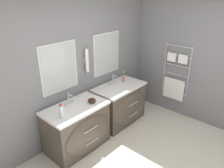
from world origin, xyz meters
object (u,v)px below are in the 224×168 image
Objects in this scene: vanity_right at (120,104)px; flower_vase at (123,77)px; toiletry_bottle at (61,111)px; vanity_left at (78,128)px; amenity_bowl at (92,101)px.

vanity_right is 4.60× the size of flower_vase.
vanity_left is at bearing 10.54° from toiletry_bottle.
vanity_right is at bearing 0.00° from vanity_left.
amenity_bowl is (0.61, -0.00, -0.06)m from toiletry_bottle.
flower_vase is (1.66, 0.18, -0.01)m from toiletry_bottle.
vanity_left is 7.71× the size of amenity_bowl.
flower_vase is (1.33, 0.11, 0.48)m from vanity_left.
toiletry_bottle reaches higher than vanity_right.
flower_vase reaches higher than toiletry_bottle.
vanity_right is at bearing 4.23° from amenity_bowl.
amenity_bowl is at bearing -170.52° from flower_vase.
toiletry_bottle is at bearing -169.46° from vanity_left.
toiletry_bottle is 0.61m from amenity_bowl.
toiletry_bottle is (-1.44, -0.06, 0.49)m from vanity_right.
amenity_bowl is (-0.83, -0.06, 0.43)m from vanity_right.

